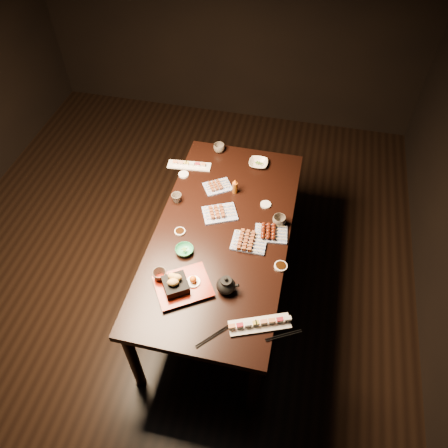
{
  "coord_description": "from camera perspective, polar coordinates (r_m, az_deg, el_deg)",
  "views": [
    {
      "loc": [
        0.91,
        -1.78,
        3.02
      ],
      "look_at": [
        0.48,
        0.13,
        0.77
      ],
      "focal_mm": 35.0,
      "sensor_mm": 36.0,
      "label": 1
    }
  ],
  "objects": [
    {
      "name": "teacup_mid_right",
      "position": [
        3.0,
        7.22,
        0.44
      ],
      "size": [
        0.12,
        0.12,
        0.07
      ],
      "primitive_type": "imported",
      "rotation": [
        0.0,
        0.0,
        0.52
      ],
      "color": "#51483E",
      "rests_on": "dining_table"
    },
    {
      "name": "teacup_far_right",
      "position": [
        3.54,
        -0.65,
        9.89
      ],
      "size": [
        0.09,
        0.09,
        0.07
      ],
      "primitive_type": "imported",
      "rotation": [
        0.0,
        0.0,
        -0.05
      ],
      "color": "#51483E",
      "rests_on": "dining_table"
    },
    {
      "name": "ground",
      "position": [
        3.62,
        -7.96,
        -8.23
      ],
      "size": [
        5.0,
        5.0,
        0.0
      ],
      "primitive_type": "plane",
      "color": "black",
      "rests_on": "ground"
    },
    {
      "name": "tempura_tray",
      "position": [
        2.65,
        -5.43,
        -7.59
      ],
      "size": [
        0.42,
        0.4,
        0.12
      ],
      "primitive_type": null,
      "rotation": [
        0.0,
        0.0,
        0.57
      ],
      "color": "black",
      "rests_on": "dining_table"
    },
    {
      "name": "teacup_near_left",
      "position": [
        2.72,
        -8.37,
        -6.71
      ],
      "size": [
        0.11,
        0.11,
        0.08
      ],
      "primitive_type": "imported",
      "rotation": [
        0.0,
        0.0,
        0.36
      ],
      "color": "#51483E",
      "rests_on": "dining_table"
    },
    {
      "name": "teacup_far_left",
      "position": [
        3.14,
        -6.2,
        3.39
      ],
      "size": [
        0.07,
        0.07,
        0.07
      ],
      "primitive_type": "imported",
      "rotation": [
        0.0,
        0.0,
        0.0
      ],
      "color": "#51483E",
      "rests_on": "dining_table"
    },
    {
      "name": "sauce_dish_east",
      "position": [
        3.13,
        5.47,
        2.55
      ],
      "size": [
        0.09,
        0.09,
        0.01
      ],
      "primitive_type": "cylinder",
      "rotation": [
        0.0,
        0.0,
        0.2
      ],
      "color": "white",
      "rests_on": "dining_table"
    },
    {
      "name": "yakitori_plate_center",
      "position": [
        3.04,
        -0.57,
        1.65
      ],
      "size": [
        0.28,
        0.25,
        0.06
      ],
      "primitive_type": null,
      "rotation": [
        0.0,
        0.0,
        0.43
      ],
      "color": "#828EB6",
      "rests_on": "dining_table"
    },
    {
      "name": "tsukune_plate",
      "position": [
        2.94,
        6.18,
        -1.02
      ],
      "size": [
        0.23,
        0.18,
        0.06
      ],
      "primitive_type": null,
      "rotation": [
        0.0,
        0.0,
        0.11
      ],
      "color": "#828EB6",
      "rests_on": "dining_table"
    },
    {
      "name": "sauce_dish_nw",
      "position": [
        3.36,
        -5.3,
        6.46
      ],
      "size": [
        0.1,
        0.1,
        0.01
      ],
      "primitive_type": "cylinder",
      "rotation": [
        0.0,
        0.0,
        0.35
      ],
      "color": "white",
      "rests_on": "dining_table"
    },
    {
      "name": "yakitori_plate_left",
      "position": [
        3.23,
        -0.84,
        5.11
      ],
      "size": [
        0.24,
        0.22,
        0.05
      ],
      "primitive_type": null,
      "rotation": [
        0.0,
        0.0,
        0.56
      ],
      "color": "#828EB6",
      "rests_on": "dining_table"
    },
    {
      "name": "sushi_platter_near",
      "position": [
        2.55,
        4.71,
        -12.8
      ],
      "size": [
        0.37,
        0.22,
        0.04
      ],
      "primitive_type": null,
      "rotation": [
        0.0,
        0.0,
        0.38
      ],
      "color": "white",
      "rests_on": "dining_table"
    },
    {
      "name": "condiment_bottle",
      "position": [
        3.17,
        1.44,
        4.98
      ],
      "size": [
        0.05,
        0.05,
        0.12
      ],
      "primitive_type": "cylinder",
      "rotation": [
        0.0,
        0.0,
        0.33
      ],
      "color": "#69350E",
      "rests_on": "dining_table"
    },
    {
      "name": "chopsticks_near",
      "position": [
        2.53,
        -1.46,
        -14.42
      ],
      "size": [
        0.17,
        0.18,
        0.01
      ],
      "primitive_type": null,
      "rotation": [
        0.0,
        0.0,
        0.83
      ],
      "color": "black",
      "rests_on": "dining_table"
    },
    {
      "name": "edamame_bowl_green",
      "position": [
        2.85,
        -5.19,
        -3.44
      ],
      "size": [
        0.16,
        0.16,
        0.04
      ],
      "primitive_type": "imported",
      "rotation": [
        0.0,
        0.0,
        0.43
      ],
      "color": "#34A066",
      "rests_on": "dining_table"
    },
    {
      "name": "teapot",
      "position": [
        2.64,
        0.26,
        -7.86
      ],
      "size": [
        0.15,
        0.15,
        0.12
      ],
      "primitive_type": null,
      "rotation": [
        0.0,
        0.0,
        0.09
      ],
      "color": "black",
      "rests_on": "dining_table"
    },
    {
      "name": "yakitori_plate_right",
      "position": [
        2.88,
        3.3,
        -2.18
      ],
      "size": [
        0.23,
        0.17,
        0.06
      ],
      "primitive_type": null,
      "rotation": [
        0.0,
        0.0,
        -0.0
      ],
      "color": "#828EB6",
      "rests_on": "dining_table"
    },
    {
      "name": "sauce_dish_west",
      "position": [
        2.96,
        -5.78,
        -0.98
      ],
      "size": [
        0.08,
        0.08,
        0.01
      ],
      "primitive_type": "cylinder",
      "rotation": [
        0.0,
        0.0,
        -0.06
      ],
      "color": "white",
      "rests_on": "dining_table"
    },
    {
      "name": "dining_table",
      "position": [
        3.26,
        -0.2,
        -5.21
      ],
      "size": [
        1.32,
        1.97,
        0.75
      ],
      "primitive_type": "cube",
      "rotation": [
        0.0,
        0.0,
        0.25
      ],
      "color": "black",
      "rests_on": "ground"
    },
    {
      "name": "edamame_bowl_cream",
      "position": [
        3.43,
        4.51,
        7.89
      ],
      "size": [
        0.15,
        0.15,
        0.04
      ],
      "primitive_type": "imported",
      "rotation": [
        0.0,
        0.0,
        0.01
      ],
      "color": "#F6E4C9",
      "rests_on": "dining_table"
    },
    {
      "name": "chopsticks_se",
      "position": [
        2.55,
        7.78,
        -14.23
      ],
      "size": [
        0.2,
        0.12,
        0.01
      ],
      "primitive_type": null,
      "rotation": [
        0.0,
        0.0,
        0.5
      ],
      "color": "black",
      "rests_on": "dining_table"
    },
    {
      "name": "sushi_platter_far",
      "position": [
        3.42,
        -4.58,
        7.8
      ],
      "size": [
        0.34,
        0.13,
        0.04
      ],
      "primitive_type": null,
      "rotation": [
        0.0,
        0.0,
        3.24
      ],
      "color": "white",
      "rests_on": "dining_table"
    },
    {
      "name": "sauce_dish_se",
      "position": [
        2.8,
        7.42,
        -5.48
      ],
      "size": [
        0.11,
        0.11,
        0.01
      ],
      "primitive_type": "cylinder",
      "rotation": [
        0.0,
        0.0,
        0.42
      ],
      "color": "white",
      "rests_on": "dining_table"
    }
  ]
}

